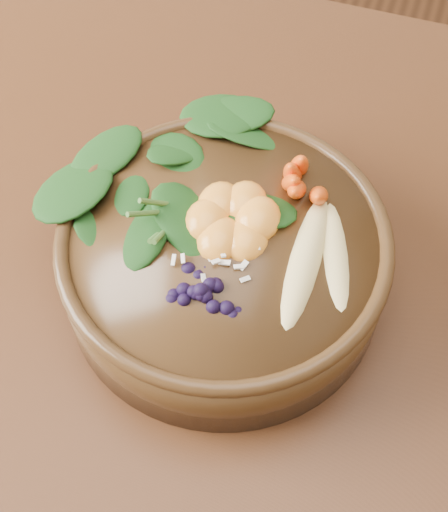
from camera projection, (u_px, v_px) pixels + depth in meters
The scene contains 9 objects.
ground at pixel (221, 502), 1.29m from camera, with size 4.00×4.00×0.00m, color #381E0F.
dining_table at pixel (219, 331), 0.75m from camera, with size 1.60×0.90×0.75m.
stoneware_bowl at pixel (224, 262), 0.64m from camera, with size 0.29×0.29×0.08m, color #482F17.
kale_heap at pixel (196, 158), 0.63m from camera, with size 0.19×0.17×0.04m, color #194516, non-canonical shape.
carrot_cluster at pixel (309, 154), 0.61m from camera, with size 0.06×0.06×0.08m, color #FE5116, non-canonical shape.
banana_halves at pixel (322, 248), 0.58m from camera, with size 0.08×0.16×0.03m.
mandarin_cluster at pixel (233, 210), 0.60m from camera, with size 0.08×0.09×0.03m, color orange, non-canonical shape.
blueberry_pile at pixel (205, 282), 0.56m from camera, with size 0.13×0.10×0.04m, color black, non-canonical shape.
coconut_flakes at pixel (219, 253), 0.59m from camera, with size 0.09×0.07×0.01m, color white, non-canonical shape.
Camera 1 is at (0.12, -0.34, 1.32)m, focal length 50.00 mm.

